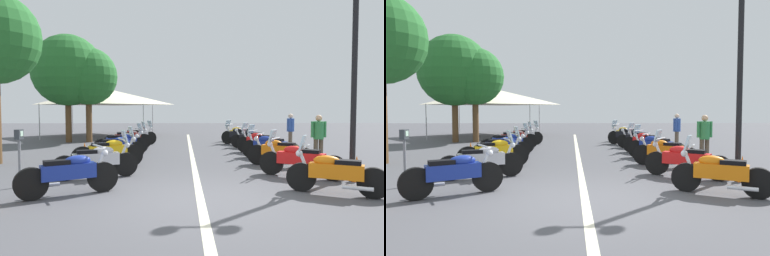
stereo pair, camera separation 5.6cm
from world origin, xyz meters
TOP-DOWN VIEW (x-y plane):
  - ground_plane at (0.00, 0.00)m, footprint 80.00×80.00m
  - lane_centre_stripe at (6.23, 0.00)m, footprint 23.29×0.16m
  - motorcycle_left_row_0 at (0.36, 2.61)m, footprint 1.14×1.81m
  - motorcycle_left_row_1 at (2.14, 2.49)m, footprint 1.02×2.00m
  - motorcycle_left_row_2 at (3.77, 2.55)m, footprint 1.04×2.00m
  - motorcycle_left_row_3 at (5.31, 2.61)m, footprint 1.17×1.82m
  - motorcycle_left_row_4 at (6.98, 2.72)m, footprint 1.12×2.01m
  - motorcycle_left_row_5 at (8.81, 2.76)m, footprint 0.98×2.03m
  - motorcycle_left_row_6 at (10.44, 2.57)m, footprint 1.21×1.83m
  - motorcycle_right_row_0 at (0.32, -2.74)m, footprint 1.09×1.79m
  - motorcycle_right_row_1 at (2.11, -2.63)m, footprint 1.32×1.88m
  - motorcycle_right_row_2 at (3.86, -2.58)m, footprint 1.17×1.80m
  - motorcycle_right_row_3 at (5.35, -2.66)m, footprint 1.52×1.75m
  - motorcycle_right_row_4 at (6.99, -2.71)m, footprint 1.45×1.73m
  - motorcycle_right_row_5 at (8.82, -2.71)m, footprint 1.25×1.75m
  - motorcycle_right_row_6 at (10.44, -2.48)m, footprint 1.49×1.76m
  - motorcycle_right_row_7 at (11.99, -2.68)m, footprint 1.29×1.68m
  - street_lamp_twin_globe at (2.19, -4.03)m, footprint 0.32×1.22m
  - parking_meter at (1.16, 3.97)m, footprint 0.19×0.15m
  - traffic_cone_1 at (5.37, 3.72)m, footprint 0.36×0.36m
  - traffic_cone_2 at (1.68, -3.89)m, footprint 0.36×0.36m
  - bystander_0 at (8.71, -4.45)m, footprint 0.48×0.32m
  - bystander_1 at (4.60, -4.09)m, footprint 0.32×0.53m
  - roadside_tree_0 at (12.11, 6.47)m, footprint 3.78×3.78m
  - roadside_tree_2 at (12.19, 5.40)m, footprint 3.07×3.07m
  - event_tent at (16.63, 5.65)m, footprint 6.67×6.67m

SIDE VIEW (x-z plane):
  - ground_plane at x=0.00m, z-range 0.00..0.00m
  - lane_centre_stripe at x=6.23m, z-range 0.00..0.01m
  - traffic_cone_1 at x=5.37m, z-range -0.02..0.60m
  - traffic_cone_2 at x=1.68m, z-range -0.02..0.60m
  - motorcycle_left_row_3 at x=5.31m, z-range -0.04..0.94m
  - motorcycle_right_row_5 at x=8.82m, z-range -0.04..0.94m
  - motorcycle_left_row_0 at x=0.36m, z-range -0.04..0.95m
  - motorcycle_right_row_7 at x=11.99m, z-range -0.14..1.05m
  - motorcycle_right_row_2 at x=3.86m, z-range -0.04..0.96m
  - motorcycle_right_row_0 at x=0.32m, z-range -0.14..1.05m
  - motorcycle_left_row_1 at x=2.14m, z-range -0.14..1.06m
  - motorcycle_right_row_1 at x=2.11m, z-range -0.14..1.06m
  - motorcycle_left_row_4 at x=6.98m, z-range -0.14..1.07m
  - motorcycle_right_row_3 at x=5.35m, z-range -0.14..1.08m
  - motorcycle_right_row_4 at x=6.99m, z-range -0.14..1.08m
  - motorcycle_left_row_6 at x=10.44m, z-range -0.14..1.08m
  - motorcycle_left_row_5 at x=8.81m, z-range -0.14..1.08m
  - motorcycle_left_row_2 at x=3.77m, z-range -0.14..1.09m
  - motorcycle_right_row_6 at x=10.44m, z-range -0.14..1.09m
  - parking_meter at x=1.16m, z-range 0.25..1.54m
  - bystander_0 at x=8.71m, z-range 0.13..1.69m
  - bystander_1 at x=4.60m, z-range 0.13..1.69m
  - event_tent at x=16.63m, z-range 1.05..4.25m
  - roadside_tree_2 at x=12.19m, z-range 0.98..6.05m
  - street_lamp_twin_globe at x=2.19m, z-range 0.93..6.21m
  - roadside_tree_0 at x=12.11m, z-range 0.96..6.69m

